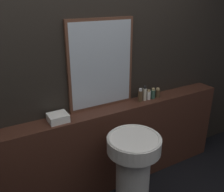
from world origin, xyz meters
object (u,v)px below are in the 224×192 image
at_px(mirror, 101,65).
at_px(lotion_bottle, 149,95).
at_px(conditioner_bottle, 145,94).
at_px(body_wash_bottle, 153,94).
at_px(towel_stack, 58,118).
at_px(shampoo_bottle, 140,95).
at_px(pedestal_sink, 133,172).
at_px(hand_soap_bottle, 158,93).

bearing_deg(mirror, lotion_bottle, -10.26).
distance_m(conditioner_bottle, body_wash_bottle, 0.11).
bearing_deg(conditioner_bottle, body_wash_bottle, 0.00).
height_order(towel_stack, shampoo_bottle, shampoo_bottle).
xyz_separation_m(pedestal_sink, towel_stack, (-0.48, 0.48, 0.44)).
xyz_separation_m(shampoo_bottle, body_wash_bottle, (0.17, 0.00, -0.01)).
relative_size(mirror, body_wash_bottle, 7.47).
xyz_separation_m(shampoo_bottle, hand_soap_bottle, (0.23, -0.00, -0.02)).
relative_size(body_wash_bottle, hand_soap_bottle, 1.08).
height_order(pedestal_sink, conditioner_bottle, conditioner_bottle).
distance_m(towel_stack, body_wash_bottle, 1.04).
distance_m(mirror, towel_stack, 0.62).
bearing_deg(lotion_bottle, pedestal_sink, -136.74).
bearing_deg(towel_stack, conditioner_bottle, 0.00).
distance_m(pedestal_sink, body_wash_bottle, 0.87).
relative_size(shampoo_bottle, conditioner_bottle, 0.90).
xyz_separation_m(conditioner_bottle, body_wash_bottle, (0.11, 0.00, -0.02)).
distance_m(conditioner_bottle, hand_soap_bottle, 0.17).
relative_size(pedestal_sink, body_wash_bottle, 7.61).
relative_size(towel_stack, hand_soap_bottle, 1.62).
xyz_separation_m(mirror, hand_soap_bottle, (0.63, -0.09, -0.37)).
bearing_deg(conditioner_bottle, lotion_bottle, 0.00).
bearing_deg(hand_soap_bottle, pedestal_sink, -142.75).
xyz_separation_m(mirror, shampoo_bottle, (0.40, -0.09, -0.35)).
bearing_deg(shampoo_bottle, mirror, 167.02).
bearing_deg(towel_stack, hand_soap_bottle, -0.00).
bearing_deg(towel_stack, lotion_bottle, 0.00).
bearing_deg(mirror, pedestal_sink, -90.16).
distance_m(towel_stack, hand_soap_bottle, 1.10).
height_order(towel_stack, hand_soap_bottle, hand_soap_bottle).
distance_m(shampoo_bottle, hand_soap_bottle, 0.23).
bearing_deg(hand_soap_bottle, shampoo_bottle, 180.00).
xyz_separation_m(mirror, body_wash_bottle, (0.56, -0.09, -0.37)).
relative_size(shampoo_bottle, hand_soap_bottle, 1.36).
height_order(pedestal_sink, shampoo_bottle, shampoo_bottle).
bearing_deg(hand_soap_bottle, towel_stack, 180.00).
height_order(pedestal_sink, body_wash_bottle, body_wash_bottle).
distance_m(towel_stack, lotion_bottle, 0.98).
relative_size(mirror, shampoo_bottle, 5.95).
height_order(shampoo_bottle, conditioner_bottle, conditioner_bottle).
xyz_separation_m(pedestal_sink, lotion_bottle, (0.51, 0.48, 0.45)).
height_order(towel_stack, lotion_bottle, lotion_bottle).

